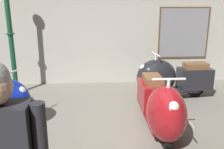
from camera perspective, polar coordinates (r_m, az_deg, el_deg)
ground_plane at (r=3.87m, az=1.55°, el=-15.94°), size 60.00×60.00×0.00m
showroom_back_wall at (r=6.48m, az=0.18°, el=15.22°), size 18.00×0.63×3.93m
scooter_1 at (r=3.96m, az=11.34°, el=-7.54°), size 0.57×1.74×1.06m
scooter_2 at (r=5.56m, az=12.95°, el=-0.83°), size 1.74×0.62×1.04m
lamppost at (r=6.00m, az=-22.52°, el=7.74°), size 0.28×0.28×2.66m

